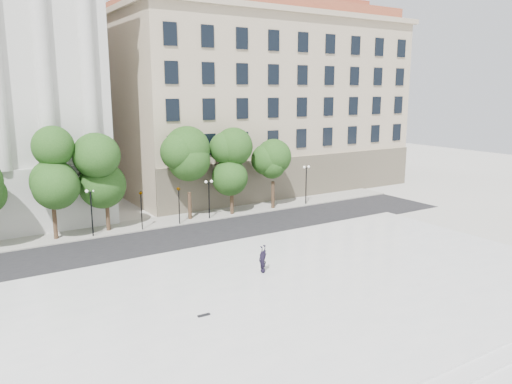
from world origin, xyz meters
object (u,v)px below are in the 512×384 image
skateboard (204,315)px  traffic_light_west (141,192)px  traffic_light_east (179,188)px  person_lying (263,269)px

skateboard → traffic_light_west: bearing=82.2°
traffic_light_east → skateboard: size_ratio=5.80×
traffic_light_east → person_lying: (-0.86, -15.86, -2.90)m
person_lying → traffic_light_east: bearing=68.5°
traffic_light_west → skateboard: bearing=-100.2°
person_lying → skateboard: (-6.36, -3.82, -0.22)m
traffic_light_west → traffic_light_east: (3.70, 0.00, -0.02)m
traffic_light_east → person_lying: size_ratio=2.18×
traffic_light_east → person_lying: bearing=-93.1°
person_lying → skateboard: 7.42m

